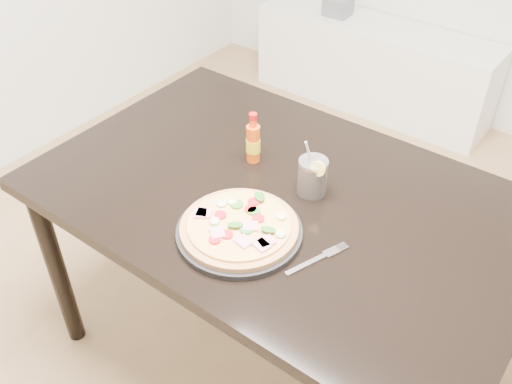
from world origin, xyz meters
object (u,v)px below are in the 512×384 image
Objects in this scene: hot_sauce_bottle at (253,142)px; fork at (319,258)px; dining_table at (281,215)px; plate at (239,232)px; pizza at (239,226)px; media_console at (372,66)px; cola_cup at (312,177)px.

hot_sauce_bottle is 0.45m from fork.
plate is (0.01, -0.21, 0.09)m from dining_table.
pizza reaches higher than plate.
dining_table is 4.25× the size of plate.
pizza reaches higher than dining_table.
pizza is at bearing -58.92° from hot_sauce_bottle.
fork is (0.22, -0.16, 0.09)m from dining_table.
dining_table is 7.67× the size of fork.
plate is at bearing -147.11° from fork.
fork is at bearing 12.73° from plate.
dining_table is at bearing -71.63° from media_console.
dining_table is at bearing -140.14° from cola_cup.
cola_cup is at bearing 78.18° from plate.
cola_cup is at bearing 39.86° from dining_table.
dining_table is 1.93m from media_console.
fork is (0.21, 0.05, -0.02)m from pizza.
fork reaches higher than media_console.
fork is (0.21, 0.05, -0.01)m from plate.
pizza is 0.27m from cola_cup.
media_console is (-0.82, 1.94, -0.50)m from fork.
plate is at bearing -83.27° from pizza.
pizza is 0.22m from fork.
hot_sauce_bottle reaches higher than dining_table.
hot_sauce_bottle is at bearing 121.08° from pizza.
pizza is at bearing -73.13° from media_console.
fork is (0.38, -0.23, -0.06)m from hot_sauce_bottle.
cola_cup is (0.07, 0.05, 0.14)m from dining_table.
dining_table is 1.00× the size of media_console.
hot_sauce_bottle is 0.90× the size of fork.
hot_sauce_bottle is (-0.17, 0.28, 0.06)m from plate.
pizza is 1.68× the size of fork.
dining_table is 0.29m from fork.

